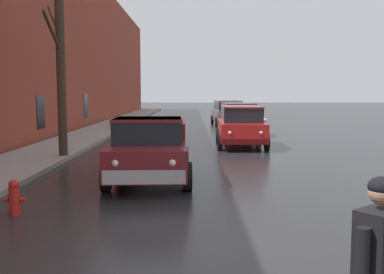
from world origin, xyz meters
TOP-DOWN VIEW (x-y plane):
  - left_sidewalk_slab at (-5.88, 18.00)m, footprint 2.66×80.00m
  - brick_townhouse_facade at (-7.71, 17.99)m, footprint 0.63×80.00m
  - snow_bank_near_corner_left at (-3.67, 22.63)m, footprint 2.90×0.98m
  - snow_bank_along_left_kerb at (4.37, 28.24)m, footprint 2.38×1.28m
  - snow_bank_mid_block_left at (-4.26, 22.93)m, footprint 2.76×1.09m
  - bare_tree_second_along_sidewalk at (-4.87, 10.36)m, footprint 2.29×3.30m
  - pickup_truck_maroon_approaching_near_lane at (-1.30, 6.44)m, footprint 2.36×5.12m
  - suv_red_parked_kerbside_close at (2.04, 14.12)m, footprint 2.21×4.43m
  - suv_maroon_parked_kerbside_mid at (2.47, 19.73)m, footprint 2.21×4.83m
  - suv_grey_parked_far_down_block at (2.45, 26.81)m, footprint 2.34×4.72m
  - pedestrian_with_coffee at (1.37, -2.25)m, footprint 0.56×0.54m
  - fire_hydrant at (-3.66, 2.96)m, footprint 0.42×0.22m

SIDE VIEW (x-z plane):
  - left_sidewalk_slab at x=-5.88m, z-range 0.00..0.14m
  - snow_bank_along_left_kerb at x=4.37m, z-range -0.01..0.60m
  - fire_hydrant at x=-3.66m, z-range 0.00..0.71m
  - snow_bank_near_corner_left at x=-3.67m, z-range -0.01..0.80m
  - snow_bank_mid_block_left at x=-4.26m, z-range -0.01..0.87m
  - pickup_truck_maroon_approaching_near_lane at x=-1.30m, z-range 0.00..1.76m
  - suv_red_parked_kerbside_close at x=2.04m, z-range 0.08..1.90m
  - suv_grey_parked_far_down_block at x=2.45m, z-range 0.08..1.90m
  - suv_maroon_parked_kerbside_mid at x=2.47m, z-range 0.08..1.90m
  - pedestrian_with_coffee at x=1.37m, z-range 0.16..1.92m
  - bare_tree_second_along_sidewalk at x=-4.87m, z-range 0.09..7.41m
  - brick_townhouse_facade at x=-7.71m, z-range 0.00..11.22m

